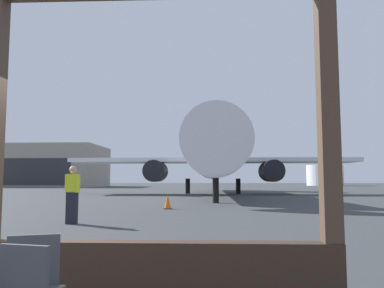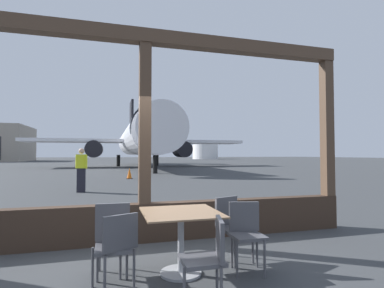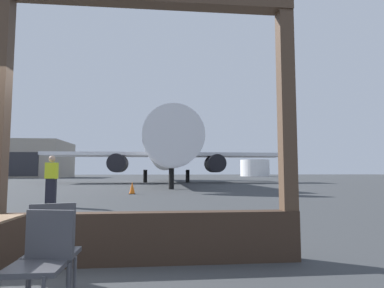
{
  "view_description": "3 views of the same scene",
  "coord_description": "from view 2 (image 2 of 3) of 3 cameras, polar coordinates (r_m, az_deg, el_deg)",
  "views": [
    {
      "loc": [
        2.47,
        -4.26,
        1.33
      ],
      "look_at": [
        1.43,
        19.76,
        3.55
      ],
      "focal_mm": 36.13,
      "sensor_mm": 36.0,
      "label": 1
    },
    {
      "loc": [
        -0.59,
        -5.18,
        1.5
      ],
      "look_at": [
        5.18,
        15.52,
        2.25
      ],
      "focal_mm": 27.7,
      "sensor_mm": 36.0,
      "label": 2
    },
    {
      "loc": [
        2.03,
        -4.29,
        1.17
      ],
      "look_at": [
        4.5,
        20.1,
        3.3
      ],
      "focal_mm": 30.3,
      "sensor_mm": 36.0,
      "label": 3
    }
  ],
  "objects": [
    {
      "name": "window_frame",
      "position": [
        5.22,
        -9.12,
        -4.17
      ],
      "size": [
        7.77,
        0.24,
        3.69
      ],
      "color": "#38281E",
      "rests_on": "ground"
    },
    {
      "name": "cafe_chair_aisle_right",
      "position": [
        3.09,
        3.4,
        -20.33
      ],
      "size": [
        0.46,
        0.46,
        0.87
      ],
      "color": "#4C4C51",
      "rests_on": "ground"
    },
    {
      "name": "cafe_chair_window_left",
      "position": [
        3.9,
        -15.0,
        -16.09
      ],
      "size": [
        0.41,
        0.41,
        0.92
      ],
      "color": "#4C4C51",
      "rests_on": "ground"
    },
    {
      "name": "cafe_chair_aisle_left",
      "position": [
        3.55,
        -14.35,
        -18.13
      ],
      "size": [
        0.5,
        0.5,
        0.85
      ],
      "color": "#4C4C51",
      "rests_on": "ground"
    },
    {
      "name": "ground_crew_worker",
      "position": [
        12.59,
        -20.54,
        -4.61
      ],
      "size": [
        0.47,
        0.38,
        1.74
      ],
      "color": "black",
      "rests_on": "ground"
    },
    {
      "name": "dining_table",
      "position": [
        3.9,
        -2.16,
        -16.73
      ],
      "size": [
        0.95,
        0.95,
        0.78
      ],
      "color": "#8C6B4C",
      "rests_on": "ground"
    },
    {
      "name": "ground_plane",
      "position": [
        45.21,
        -14.85,
        -3.83
      ],
      "size": [
        220.0,
        220.0,
        0.0
      ],
      "primitive_type": "plane",
      "color": "#383A3D"
    },
    {
      "name": "fuel_storage_tank",
      "position": [
        93.24,
        2.56,
        -1.51
      ],
      "size": [
        7.94,
        7.94,
        4.55
      ],
      "primitive_type": "cylinder",
      "color": "white",
      "rests_on": "ground"
    },
    {
      "name": "cafe_chair_side_extra",
      "position": [
        4.39,
        7.56,
        -14.73
      ],
      "size": [
        0.49,
        0.49,
        0.88
      ],
      "color": "#4C4C51",
      "rests_on": "ground"
    },
    {
      "name": "airplane",
      "position": [
        35.85,
        -10.02,
        1.04
      ],
      "size": [
        25.99,
        32.51,
        10.34
      ],
      "color": "silver",
      "rests_on": "ground"
    },
    {
      "name": "cafe_chair_window_right",
      "position": [
        4.07,
        10.33,
        -15.86
      ],
      "size": [
        0.46,
        0.46,
        0.87
      ],
      "color": "#4C4C51",
      "rests_on": "ground"
    },
    {
      "name": "traffic_cone",
      "position": [
        18.66,
        -11.96,
        -5.6
      ],
      "size": [
        0.36,
        0.36,
        0.66
      ],
      "color": "orange",
      "rests_on": "ground"
    }
  ]
}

